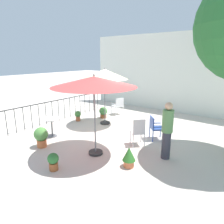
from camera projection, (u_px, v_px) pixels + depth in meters
ground_plane at (109, 135)px, 8.02m from camera, size 60.00×60.00×0.00m
villa_facade at (165, 73)px, 11.35m from camera, size 9.04×0.30×4.20m
terrace_railing at (58, 107)px, 9.61m from camera, size 0.03×5.97×1.01m
patio_umbrella_0 at (105, 75)px, 8.77m from camera, size 2.02×2.02×2.50m
patio_umbrella_1 at (94, 82)px, 5.85m from camera, size 2.48×2.48×2.46m
cafe_table_0 at (52, 124)px, 7.72m from camera, size 0.65×0.65×0.71m
patio_chair_0 at (155, 126)px, 7.43m from camera, size 0.67×0.67×0.86m
patio_chair_1 at (138, 130)px, 6.86m from camera, size 0.61×0.61×0.98m
patio_chair_2 at (118, 105)px, 10.69m from camera, size 0.64×0.64×0.90m
potted_plant_0 at (41, 136)px, 6.83m from camera, size 0.46×0.46×0.69m
potted_plant_1 at (129, 156)px, 5.58m from camera, size 0.36×0.36×0.58m
potted_plant_2 at (53, 161)px, 5.43m from camera, size 0.30×0.30×0.48m
potted_plant_3 at (103, 112)px, 10.16m from camera, size 0.40×0.40×0.55m
potted_plant_4 at (78, 115)px, 9.67m from camera, size 0.29×0.29×0.49m
standing_person at (167, 130)px, 5.93m from camera, size 0.36×0.36×1.71m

